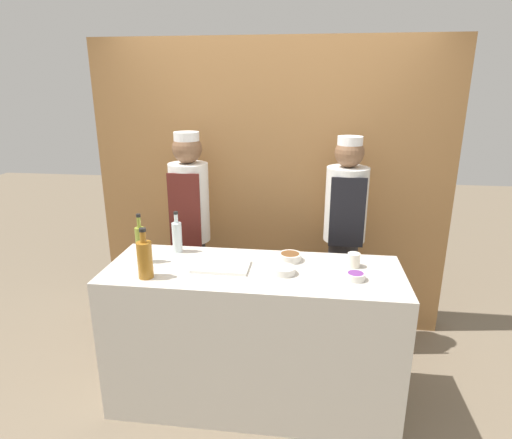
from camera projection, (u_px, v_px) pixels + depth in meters
ground_plane at (254, 397)px, 2.93m from camera, size 14.00×14.00×0.00m
cabinet_wall at (271, 189)px, 3.61m from camera, size 2.91×0.18×2.40m
counter at (253, 336)px, 2.79m from camera, size 1.84×0.66×0.95m
sauce_bowl_red at (284, 270)px, 2.57m from camera, size 0.14×0.14×0.04m
sauce_bowl_brown at (290, 257)px, 2.76m from camera, size 0.15×0.15×0.05m
sauce_bowl_purple at (356, 276)px, 2.49m from camera, size 0.11×0.11×0.04m
cutting_board at (221, 266)px, 2.66m from camera, size 0.35×0.22×0.02m
bottle_clear at (177, 236)px, 2.89m from camera, size 0.07×0.07×0.28m
bottle_amber at (145, 259)px, 2.49m from camera, size 0.09×0.09×0.31m
bottle_oil at (141, 244)px, 2.71m from camera, size 0.06×0.06×0.32m
cup_cream at (354, 260)px, 2.67m from camera, size 0.08×0.08×0.09m
chef_left at (191, 228)px, 3.40m from camera, size 0.31×0.31×1.71m
chef_right at (344, 236)px, 3.26m from camera, size 0.31×0.31×1.69m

